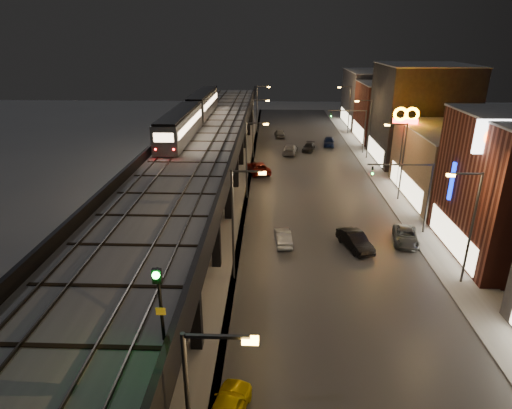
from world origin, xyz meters
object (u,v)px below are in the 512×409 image
object	(u,v)px
car_onc_dark	(406,237)
car_onc_red	(329,142)
car_taxi	(227,409)
sign_citgo	(488,156)
subway_train	(193,113)
car_onc_silver	(355,241)
car_onc_white	(309,148)
car_far_white	(280,133)
car_mid_dark	(290,149)
car_mid_silver	(258,168)
rail_signal	(159,291)
car_near_white	(283,238)

from	to	relation	value
car_onc_dark	car_onc_red	bearing A→B (deg)	105.12
car_taxi	sign_citgo	world-z (taller)	sign_citgo
subway_train	car_onc_silver	size ratio (longest dim) A/B	7.23
car_onc_white	car_taxi	bearing A→B (deg)	-85.55
sign_citgo	car_onc_white	bearing A→B (deg)	105.18
car_onc_silver	sign_citgo	size ratio (longest dim) A/B	0.38
subway_train	car_far_white	size ratio (longest dim) A/B	7.84
subway_train	car_onc_red	distance (m)	26.79
subway_train	car_mid_dark	size ratio (longest dim) A/B	6.31
car_far_white	car_onc_white	world-z (taller)	car_far_white
car_taxi	car_mid_dark	xyz separation A→B (m)	(5.10, 51.60, 0.06)
car_onc_dark	sign_citgo	xyz separation A→B (m)	(3.85, -4.12, 8.85)
car_far_white	car_onc_silver	bearing A→B (deg)	93.36
sign_citgo	car_far_white	bearing A→B (deg)	107.22
car_onc_silver	subway_train	bearing A→B (deg)	109.85
car_onc_dark	car_onc_red	size ratio (longest dim) A/B	1.05
car_mid_dark	car_mid_silver	bearing A→B (deg)	72.93
car_onc_dark	car_far_white	bearing A→B (deg)	115.32
car_onc_dark	car_taxi	bearing A→B (deg)	-114.63
car_mid_dark	car_onc_silver	distance (m)	33.12
car_far_white	sign_citgo	size ratio (longest dim) A/B	0.35
car_far_white	car_mid_dark	bearing A→B (deg)	92.73
car_onc_dark	sign_citgo	size ratio (longest dim) A/B	0.38
car_onc_dark	car_onc_white	bearing A→B (deg)	111.96
car_onc_dark	car_onc_white	world-z (taller)	car_onc_dark
car_mid_dark	rail_signal	bearing A→B (deg)	90.37
car_onc_white	car_onc_red	distance (m)	5.30
car_taxi	car_mid_silver	size ratio (longest dim) A/B	0.77
rail_signal	car_onc_white	world-z (taller)	rail_signal
car_mid_silver	car_onc_dark	xyz separation A→B (m)	(14.34, -21.06, -0.11)
car_taxi	car_onc_white	distance (m)	54.17
car_onc_dark	car_onc_white	xyz separation A→B (m)	(-6.33, 33.40, -0.03)
car_onc_silver	rail_signal	bearing A→B (deg)	-137.97
car_taxi	car_onc_white	size ratio (longest dim) A/B	0.99
rail_signal	car_onc_dark	bearing A→B (deg)	53.10
car_mid_dark	car_onc_red	xyz separation A→B (m)	(6.93, 5.62, -0.02)
rail_signal	car_far_white	distance (m)	66.76
car_mid_silver	car_far_white	size ratio (longest dim) A/B	1.27
car_near_white	car_far_white	size ratio (longest dim) A/B	0.92
car_taxi	rail_signal	bearing A→B (deg)	57.80
rail_signal	car_far_white	size ratio (longest dim) A/B	0.78
car_mid_silver	sign_citgo	world-z (taller)	sign_citgo
car_onc_silver	car_onc_red	world-z (taller)	car_onc_silver
car_onc_red	rail_signal	bearing A→B (deg)	-95.84
car_mid_dark	car_taxi	bearing A→B (deg)	92.45
car_near_white	car_mid_silver	size ratio (longest dim) A/B	0.72
car_mid_silver	car_onc_red	size ratio (longest dim) A/B	1.23
car_near_white	car_onc_white	size ratio (longest dim) A/B	0.93
car_mid_dark	car_onc_dark	bearing A→B (deg)	114.83
subway_train	car_onc_red	world-z (taller)	subway_train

